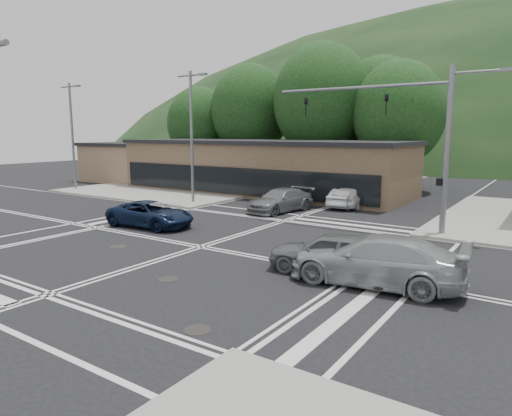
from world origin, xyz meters
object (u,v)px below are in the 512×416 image
Objects in this scene: car_blue_west at (150,214)px; car_silver_east at (376,260)px; car_grey_center at (332,253)px; car_queue_b at (354,196)px; car_northbound at (280,200)px; car_queue_a at (346,198)px.

car_blue_west is 0.85× the size of car_silver_east.
car_grey_center is 1.00× the size of car_queue_b.
car_blue_west is at bearing -103.34° from car_northbound.
car_blue_west is 13.76m from car_queue_b.
car_grey_center reaches higher than car_queue_a.
car_queue_b is at bearing -128.87° from car_queue_a.
car_grey_center is 14.79m from car_queue_a.
car_northbound is (-9.77, 10.19, -0.10)m from car_silver_east.
car_queue_b is (-6.65, 14.56, -0.06)m from car_silver_east.
car_grey_center is at bearing 107.39° from car_queue_a.
car_northbound is (-8.09, 9.93, -0.04)m from car_grey_center.
car_silver_east reaches higher than car_northbound.
car_silver_east is 15.70m from car_queue_a.
car_silver_east is 1.15× the size of car_northbound.
car_queue_a is (6.09, 11.66, -0.03)m from car_blue_west.
car_queue_a is at bearing 64.18° from car_northbound.
car_queue_a is (-7.00, 14.06, -0.18)m from car_silver_east.
car_northbound is (-2.77, -3.87, 0.08)m from car_queue_a.
car_queue_b is 5.36m from car_northbound.
car_queue_b is at bearing 64.23° from car_northbound.
car_silver_east is 16.00m from car_queue_b.
car_grey_center is 0.90× the size of car_northbound.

